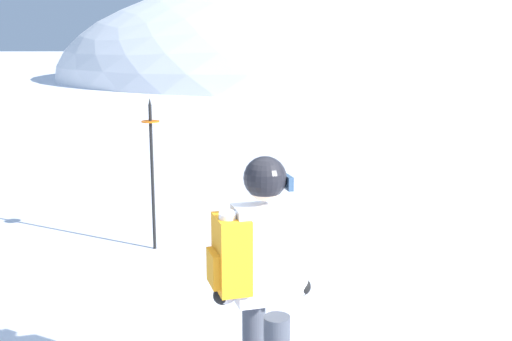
{
  "coord_description": "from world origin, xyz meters",
  "views": [
    {
      "loc": [
        -0.57,
        -3.05,
        2.35
      ],
      "look_at": [
        -0.11,
        3.37,
        1.0
      ],
      "focal_mm": 43.17,
      "sensor_mm": 36.0,
      "label": 1
    }
  ],
  "objects": [
    {
      "name": "snowboarder_main",
      "position": [
        -0.3,
        0.36,
        0.92
      ],
      "size": [
        0.64,
        1.81,
        1.71
      ],
      "color": "#D11E5B",
      "rests_on": "ground"
    },
    {
      "name": "ridge_peak_main",
      "position": [
        8.08,
        38.48,
        0.0
      ],
      "size": [
        37.05,
        33.34,
        13.51
      ],
      "color": "white",
      "rests_on": "ground"
    },
    {
      "name": "piste_marker_near",
      "position": [
        -1.25,
        3.81,
        1.0
      ],
      "size": [
        0.2,
        0.2,
        1.74
      ],
      "color": "black",
      "rests_on": "ground"
    }
  ]
}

